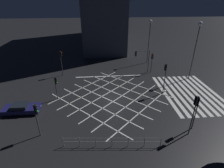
# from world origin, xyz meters

# --- Properties ---
(ground_plane) EXTENTS (200.00, 200.00, 0.00)m
(ground_plane) POSITION_xyz_m (0.00, 0.00, 0.00)
(ground_plane) COLOR black
(road_markings) EXTENTS (17.27, 23.85, 0.01)m
(road_markings) POSITION_xyz_m (0.30, -7.46, 0.00)
(road_markings) COLOR silver
(road_markings) RESTS_ON ground_plane
(traffic_light_sw_cross) EXTENTS (0.36, 0.39, 3.89)m
(traffic_light_sw_cross) POSITION_xyz_m (-7.46, -7.82, 2.78)
(traffic_light_sw_cross) COLOR #424244
(traffic_light_sw_cross) RESTS_ON ground_plane
(traffic_light_se_cross) EXTENTS (0.36, 2.68, 4.21)m
(traffic_light_se_cross) POSITION_xyz_m (8.12, -5.99, 3.10)
(traffic_light_se_cross) COLOR #424244
(traffic_light_se_cross) RESTS_ON ground_plane
(traffic_light_se_main) EXTENTS (0.39, 0.36, 3.64)m
(traffic_light_se_main) POSITION_xyz_m (7.81, -7.87, 2.60)
(traffic_light_se_main) COLOR #424244
(traffic_light_se_main) RESTS_ON ground_plane
(traffic_light_ne_cross) EXTENTS (0.36, 0.39, 4.42)m
(traffic_light_ne_cross) POSITION_xyz_m (7.98, 8.02, 3.15)
(traffic_light_ne_cross) COLOR #424244
(traffic_light_ne_cross) RESTS_ON ground_plane
(traffic_light_nw_cross) EXTENTS (0.36, 0.39, 3.76)m
(traffic_light_nw_cross) POSITION_xyz_m (-7.13, 7.83, 2.69)
(traffic_light_nw_cross) COLOR #424244
(traffic_light_nw_cross) RESTS_ON ground_plane
(traffic_light_sw_main) EXTENTS (0.39, 0.36, 4.46)m
(traffic_light_sw_main) POSITION_xyz_m (-8.12, -7.19, 3.18)
(traffic_light_sw_main) COLOR #424244
(traffic_light_sw_main) RESTS_ON ground_plane
(traffic_light_median_north) EXTENTS (0.36, 0.39, 3.33)m
(traffic_light_median_north) POSITION_xyz_m (-0.18, 7.39, 2.38)
(traffic_light_median_north) COLOR #424244
(traffic_light_median_north) RESTS_ON ground_plane
(traffic_light_median_south) EXTENTS (0.36, 0.39, 4.55)m
(traffic_light_median_south) POSITION_xyz_m (0.15, -7.33, 3.24)
(traffic_light_median_south) COLOR #424244
(traffic_light_median_south) RESTS_ON ground_plane
(street_lamp_east) EXTENTS (0.61, 0.61, 9.30)m
(street_lamp_east) POSITION_xyz_m (4.90, -13.72, 7.03)
(street_lamp_east) COLOR #424244
(street_lamp_east) RESTS_ON ground_plane
(street_lamp_west) EXTENTS (0.58, 0.58, 8.62)m
(street_lamp_west) POSITION_xyz_m (13.27, -8.61, 6.39)
(street_lamp_west) COLOR #424244
(street_lamp_west) RESTS_ON ground_plane
(waiting_car) EXTENTS (1.77, 4.25, 1.19)m
(waiting_car) POSITION_xyz_m (-2.88, 11.22, 0.57)
(waiting_car) COLOR #191951
(waiting_car) RESTS_ON ground_plane
(pedestrian_railing) EXTENTS (0.83, 9.09, 1.05)m
(pedestrian_railing) POSITION_xyz_m (-9.20, 0.80, 0.68)
(pedestrian_railing) COLOR gray
(pedestrian_railing) RESTS_ON ground_plane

